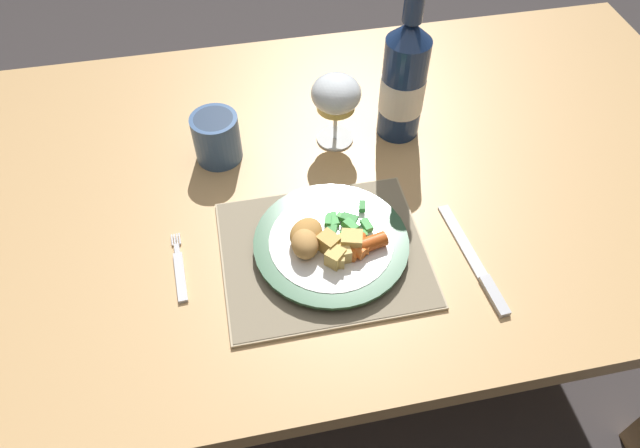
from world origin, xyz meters
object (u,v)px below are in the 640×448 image
dinner_plate (331,244)px  drinking_cup (216,137)px  bottle (404,80)px  wine_glass (336,97)px  dining_table (326,205)px  table_knife (478,267)px  fork (180,272)px

dinner_plate → drinking_cup: size_ratio=2.73×
dinner_plate → bottle: size_ratio=0.81×
wine_glass → bottle: size_ratio=0.46×
dining_table → table_knife: 0.32m
dining_table → wine_glass: (0.03, 0.09, 0.18)m
dinner_plate → drinking_cup: bearing=121.7°
table_knife → drinking_cup: (-0.37, 0.33, 0.04)m
dining_table → dinner_plate: (-0.03, -0.17, 0.10)m
wine_glass → drinking_cup: 0.22m
wine_glass → drinking_cup: bearing=-179.0°
fork → drinking_cup: drinking_cup is taller
dining_table → drinking_cup: bearing=155.4°
table_knife → wine_glass: 0.37m
dinner_plate → drinking_cup: drinking_cup is taller
dining_table → drinking_cup: (-0.18, 0.08, 0.13)m
bottle → drinking_cup: (-0.33, -0.01, -0.07)m
dinner_plate → fork: dinner_plate is taller
dining_table → table_knife: size_ratio=7.10×
fork → bottle: size_ratio=0.44×
dinner_plate → fork: size_ratio=1.84×
dining_table → dinner_plate: 0.20m
fork → table_knife: bearing=-10.2°
dinner_plate → table_knife: bearing=-19.9°
dinner_plate → bottle: bottle is taller
table_knife → bottle: bearing=95.5°
table_knife → bottle: (-0.03, 0.33, 0.11)m
fork → wine_glass: wine_glass is taller
bottle → drinking_cup: bearing=-179.1°
dinner_plate → wine_glass: (0.06, 0.25, 0.08)m
dinner_plate → bottle: 0.33m
dining_table → bottle: 0.26m
table_knife → fork: bearing=169.8°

